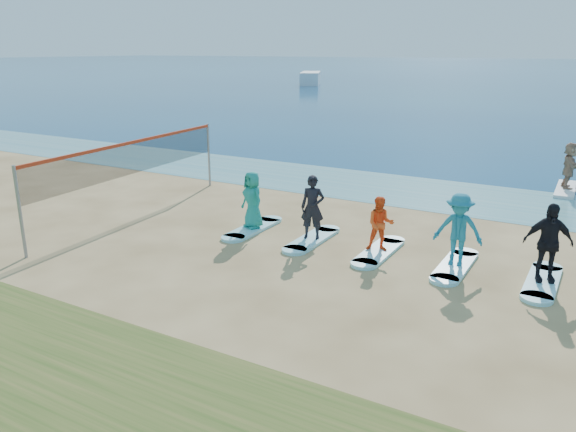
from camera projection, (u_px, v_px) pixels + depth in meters
The scene contains 16 objects.
ground at pixel (276, 288), 13.07m from camera, with size 600.00×600.00×0.00m, color tan.
shallow_water at pixel (416, 192), 21.78m from camera, with size 600.00×600.00×0.00m, color teal.
volleyball_net at pixel (133, 158), 18.31m from camera, with size 0.86×9.06×2.50m.
paddleboard at pixel (566, 189), 21.93m from camera, with size 0.70×3.00×0.12m, color silver.
paddleboarder at pixel (569, 165), 21.66m from camera, with size 1.65×0.52×1.78m, color tan.
boat_offshore_a at pixel (310, 84), 85.57m from camera, with size 2.68×9.14×1.85m, color silver.
surfboard_0 at pixel (253, 228), 17.21m from camera, with size 0.70×2.20×0.09m, color #98E4EB.
student_0 at pixel (252, 200), 16.94m from camera, with size 0.85×0.55×1.73m, color teal.
surfboard_1 at pixel (312, 239), 16.23m from camera, with size 0.70×2.20×0.09m, color #98E4EB.
student_1 at pixel (313, 207), 15.95m from camera, with size 0.67×0.44×1.84m, color black.
surfboard_2 at pixel (379, 252), 15.24m from camera, with size 0.70×2.20×0.09m, color #98E4EB.
student_2 at pixel (380, 224), 15.02m from camera, with size 0.73×0.57×1.49m, color #FF511A.
surfboard_3 at pixel (455, 266), 14.26m from camera, with size 0.70×2.20×0.09m, color #98E4EB.
student_3 at pixel (458, 230), 13.98m from camera, with size 1.20×0.69×1.85m, color teal.
surfboard_4 at pixel (542, 282), 13.28m from camera, with size 0.70×2.20×0.09m, color #98E4EB.
student_4 at pixel (548, 242), 12.99m from camera, with size 1.11×0.46×1.89m, color black.
Camera 1 is at (6.25, -10.29, 5.36)m, focal length 35.00 mm.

